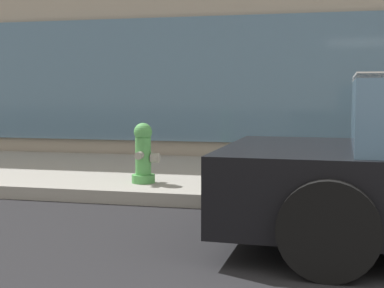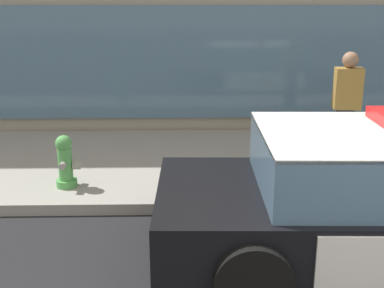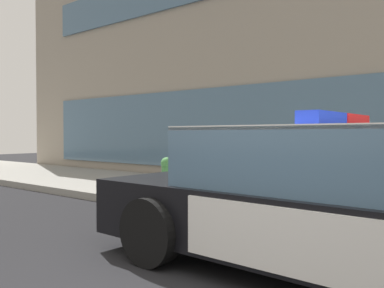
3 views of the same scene
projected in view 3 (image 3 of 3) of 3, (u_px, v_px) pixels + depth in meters
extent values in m
cube|color=gray|center=(376.00, 213.00, 6.13)|extent=(48.00, 3.52, 0.15)
cube|color=slate|center=(233.00, 128.00, 9.83)|extent=(14.41, 0.08, 2.10)
cube|color=black|center=(359.00, 224.00, 3.53)|extent=(5.16, 2.03, 0.60)
cube|color=silver|center=(202.00, 188.00, 4.68)|extent=(1.48, 1.90, 0.05)
cube|color=silver|center=(377.00, 207.00, 4.34)|extent=(2.15, 0.09, 0.51)
cube|color=silver|center=(302.00, 245.00, 2.86)|extent=(2.15, 0.09, 0.51)
cube|color=yellow|center=(377.00, 207.00, 4.35)|extent=(0.22, 0.02, 0.26)
cube|color=slate|center=(336.00, 159.00, 3.65)|extent=(2.70, 1.78, 0.60)
cube|color=silver|center=(337.00, 128.00, 3.64)|extent=(2.70, 1.78, 0.04)
cube|color=red|center=(349.00, 120.00, 3.90)|extent=(0.22, 0.65, 0.11)
cube|color=blue|center=(322.00, 118.00, 3.38)|extent=(0.22, 0.65, 0.11)
cylinder|color=black|center=(252.00, 205.00, 5.35)|extent=(0.69, 0.24, 0.68)
cylinder|color=black|center=(150.00, 232.00, 3.89)|extent=(0.69, 0.24, 0.68)
cylinder|color=#4C994C|center=(167.00, 194.00, 7.32)|extent=(0.28, 0.28, 0.10)
cylinder|color=#4C994C|center=(167.00, 179.00, 7.31)|extent=(0.19, 0.19, 0.45)
sphere|color=#4C994C|center=(167.00, 163.00, 7.30)|extent=(0.22, 0.22, 0.22)
cylinder|color=gray|center=(167.00, 159.00, 7.30)|extent=(0.06, 0.06, 0.05)
cylinder|color=gray|center=(161.00, 178.00, 7.19)|extent=(0.09, 0.10, 0.09)
cylinder|color=gray|center=(172.00, 177.00, 7.42)|extent=(0.09, 0.10, 0.09)
cylinder|color=gray|center=(173.00, 180.00, 7.22)|extent=(0.10, 0.12, 0.12)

